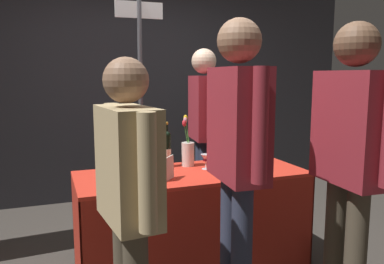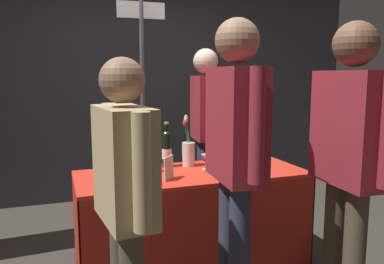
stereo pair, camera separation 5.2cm
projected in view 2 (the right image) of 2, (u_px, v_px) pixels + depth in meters
name	position (u px, v px, depth m)	size (l,w,h in m)	color
back_partition	(135.00, 76.00, 4.69)	(5.78, 0.12, 2.93)	#2D2D33
tasting_table	(192.00, 203.00, 2.93)	(1.68, 0.68, 0.76)	red
featured_wine_bottle	(167.00, 148.00, 3.04)	(0.08, 0.08, 0.35)	black
display_bottle_0	(250.00, 146.00, 3.25)	(0.07, 0.07, 0.31)	#192333
display_bottle_1	(220.00, 153.00, 2.98)	(0.07, 0.07, 0.30)	#38230F
display_bottle_2	(141.00, 154.00, 2.84)	(0.08, 0.08, 0.33)	#38230F
display_bottle_3	(233.00, 157.00, 2.74)	(0.07, 0.07, 0.32)	black
wine_glass_near_vendor	(206.00, 159.00, 2.97)	(0.08, 0.08, 0.12)	silver
wine_glass_mid	(130.00, 163.00, 2.77)	(0.08, 0.08, 0.13)	silver
flower_vase	(188.00, 151.00, 3.07)	(0.10, 0.10, 0.40)	silver
brochure_stand	(169.00, 168.00, 2.67)	(0.14, 0.01, 0.16)	silver
vendor_presenter	(205.00, 121.00, 3.75)	(0.26, 0.59, 1.72)	#2D3347
taster_foreground_right	(125.00, 189.00, 1.87)	(0.26, 0.61, 1.56)	#4C4233
taster_foreground_left	(235.00, 145.00, 2.19)	(0.24, 0.63, 1.78)	#2D3347
taster_foreground_centre	(349.00, 149.00, 2.15)	(0.24, 0.63, 1.76)	#4C4233
booth_signpost	(143.00, 94.00, 3.75)	(0.45, 0.04, 2.18)	#47474C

